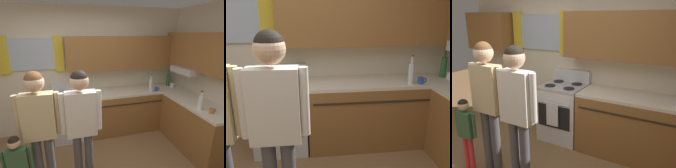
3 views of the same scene
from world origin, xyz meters
TOP-DOWN VIEW (x-y plane):
  - back_wall_unit at (0.10, 1.82)m, footprint 4.60×0.42m
  - stove_oven at (-0.19, 1.54)m, footprint 0.67×0.67m
  - adult_holding_child at (-0.57, 0.34)m, footprint 0.52×0.23m
  - adult_in_plaid at (-0.07, 0.28)m, footprint 0.52×0.23m
  - small_child at (-0.83, 0.18)m, footprint 0.33×0.13m

SIDE VIEW (x-z plane):
  - stove_oven at x=-0.19m, z-range -0.08..1.02m
  - small_child at x=-0.83m, z-range 0.12..1.11m
  - adult_in_plaid at x=-0.07m, z-range 0.22..1.88m
  - adult_holding_child at x=-0.57m, z-range 0.22..1.89m
  - back_wall_unit at x=0.10m, z-range 0.15..2.75m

